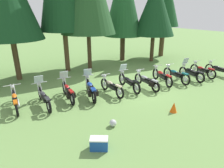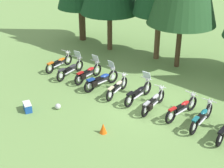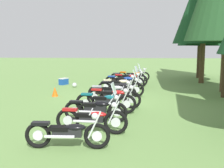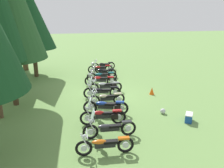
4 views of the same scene
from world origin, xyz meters
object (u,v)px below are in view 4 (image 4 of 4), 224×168
object	(u,v)px
motorcycle_5	(102,91)
motorcycle_6	(106,86)
motorcycle_8	(102,76)
dropped_helmet	(163,111)
motorcycle_3	(106,106)
motorcycle_11	(103,65)
picnic_cooler	(189,117)
motorcycle_1	(109,128)
motorcycle_9	(102,72)
motorcycle_2	(103,116)
pine_tree_5	(31,19)
motorcycle_0	(104,145)
pine_tree_6	(19,10)
traffic_cone	(152,91)
motorcycle_10	(100,69)
motorcycle_7	(100,80)
motorcycle_4	(106,99)

from	to	relation	value
motorcycle_5	motorcycle_6	world-z (taller)	motorcycle_5
motorcycle_8	dropped_helmet	world-z (taller)	motorcycle_8
motorcycle_3	motorcycle_5	world-z (taller)	motorcycle_3
motorcycle_11	picnic_cooler	bearing A→B (deg)	102.51
motorcycle_1	motorcycle_9	world-z (taller)	same
motorcycle_2	motorcycle_5	bearing A→B (deg)	-92.12
motorcycle_1	pine_tree_5	size ratio (longest dim) A/B	0.34
motorcycle_0	pine_tree_5	distance (m)	13.31
motorcycle_5	motorcycle_9	distance (m)	4.73
motorcycle_11	pine_tree_5	bearing A→B (deg)	10.65
motorcycle_2	picnic_cooler	xyz separation A→B (m)	(-0.45, -4.28, -0.26)
motorcycle_1	motorcycle_11	bearing A→B (deg)	-97.70
motorcycle_6	pine_tree_6	bearing A→B (deg)	-48.53
motorcycle_0	traffic_cone	distance (m)	7.38
motorcycle_3	pine_tree_6	xyz separation A→B (m)	(10.81, 5.74, 4.81)
motorcycle_0	motorcycle_10	distance (m)	12.04
motorcycle_1	dropped_helmet	world-z (taller)	motorcycle_1
pine_tree_5	picnic_cooler	bearing A→B (deg)	-139.64
motorcycle_8	dropped_helmet	bearing A→B (deg)	114.75
motorcycle_3	motorcycle_6	world-z (taller)	motorcycle_3
motorcycle_7	traffic_cone	distance (m)	3.89
picnic_cooler	dropped_helmet	size ratio (longest dim) A/B	2.37
motorcycle_10	picnic_cooler	size ratio (longest dim) A/B	3.17
motorcycle_1	motorcycle_2	world-z (taller)	motorcycle_2
pine_tree_6	picnic_cooler	bearing A→B (deg)	-141.96
motorcycle_8	motorcycle_10	bearing A→B (deg)	-91.57
picnic_cooler	traffic_cone	size ratio (longest dim) A/B	1.43
motorcycle_1	motorcycle_7	world-z (taller)	motorcycle_1
motorcycle_10	dropped_helmet	distance (m)	9.09
motorcycle_4	motorcycle_7	xyz separation A→B (m)	(3.68, -0.16, 0.02)
motorcycle_3	motorcycle_5	size ratio (longest dim) A/B	1.00
motorcycle_0	motorcycle_3	xyz separation A→B (m)	(3.60, -0.66, 0.06)
motorcycle_7	motorcycle_8	xyz separation A→B (m)	(1.03, -0.24, 0.00)
motorcycle_5	picnic_cooler	bearing A→B (deg)	138.81
motorcycle_7	pine_tree_5	world-z (taller)	pine_tree_5
motorcycle_1	motorcycle_3	distance (m)	2.39
motorcycle_3	motorcycle_10	size ratio (longest dim) A/B	1.10
motorcycle_1	motorcycle_6	bearing A→B (deg)	-98.29
motorcycle_2	motorcycle_0	bearing A→B (deg)	87.03
motorcycle_2	motorcycle_8	distance (m)	7.08
motorcycle_2	motorcycle_4	world-z (taller)	motorcycle_2
motorcycle_11	dropped_helmet	world-z (taller)	motorcycle_11
motorcycle_1	motorcycle_9	xyz separation A→B (m)	(9.46, -1.11, 0.01)
motorcycle_1	traffic_cone	bearing A→B (deg)	-127.66
motorcycle_0	motorcycle_5	world-z (taller)	motorcycle_5
motorcycle_3	motorcycle_0	bearing A→B (deg)	93.95
motorcycle_11	picnic_cooler	xyz separation A→B (m)	(-11.19, -2.67, -0.22)
motorcycle_9	pine_tree_5	size ratio (longest dim) A/B	0.32
motorcycle_0	pine_tree_5	world-z (taller)	pine_tree_5
motorcycle_8	traffic_cone	distance (m)	4.42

